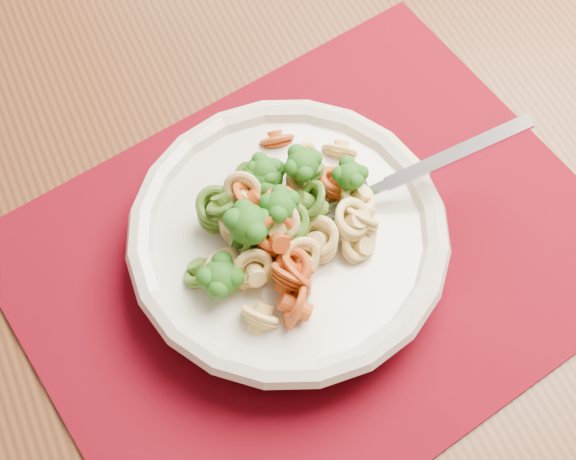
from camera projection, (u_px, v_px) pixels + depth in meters
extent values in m
cube|color=#51351B|center=(392.00, 80.00, 1.66)|extent=(4.00, 4.00, 0.01)
cube|color=#563218|center=(310.00, 194.00, 0.66)|extent=(1.70, 1.32, 0.04)
cube|color=#5F0411|center=(315.00, 259.00, 0.61)|extent=(0.53, 0.48, 0.00)
cylinder|color=beige|center=(288.00, 252.00, 0.61)|extent=(0.10, 0.10, 0.01)
cylinder|color=beige|center=(288.00, 241.00, 0.59)|extent=(0.22, 0.22, 0.03)
torus|color=beige|center=(288.00, 233.00, 0.58)|extent=(0.24, 0.24, 0.02)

